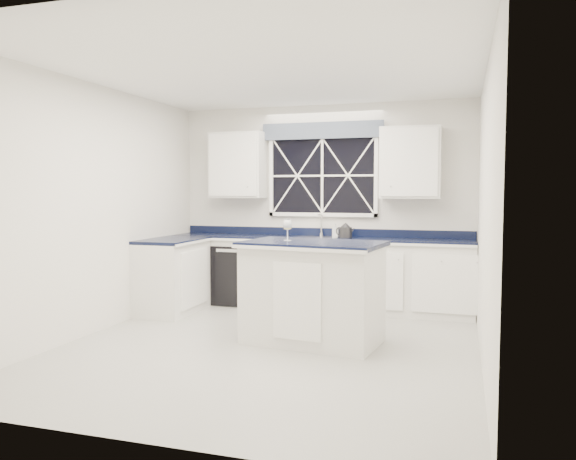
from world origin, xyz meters
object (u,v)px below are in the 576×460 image
(wine_glass, at_px, (287,225))
(faucet, at_px, (321,224))
(dishwasher, at_px, (240,273))
(soap_bottle, at_px, (335,230))
(kettle, at_px, (345,231))
(island, at_px, (313,292))

(wine_glass, bearing_deg, faucet, 92.89)
(dishwasher, distance_m, soap_bottle, 1.45)
(dishwasher, relative_size, kettle, 3.05)
(soap_bottle, bearing_deg, dishwasher, -170.35)
(wine_glass, bearing_deg, dishwasher, 126.39)
(island, bearing_deg, soap_bottle, 102.74)
(island, xyz_separation_m, soap_bottle, (-0.18, 1.88, 0.50))
(dishwasher, relative_size, island, 0.55)
(dishwasher, distance_m, island, 2.22)
(kettle, xyz_separation_m, soap_bottle, (-0.17, 0.19, -0.01))
(faucet, height_order, soap_bottle, faucet)
(wine_glass, bearing_deg, soap_bottle, 86.81)
(kettle, bearing_deg, dishwasher, -161.09)
(faucet, distance_m, kettle, 0.41)
(island, distance_m, kettle, 1.76)
(dishwasher, bearing_deg, faucet, 10.02)
(island, height_order, soap_bottle, soap_bottle)
(dishwasher, distance_m, kettle, 1.59)
(kettle, bearing_deg, soap_bottle, 149.60)
(dishwasher, relative_size, wine_glass, 3.60)
(kettle, bearing_deg, faucet, 173.17)
(dishwasher, height_order, island, island)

